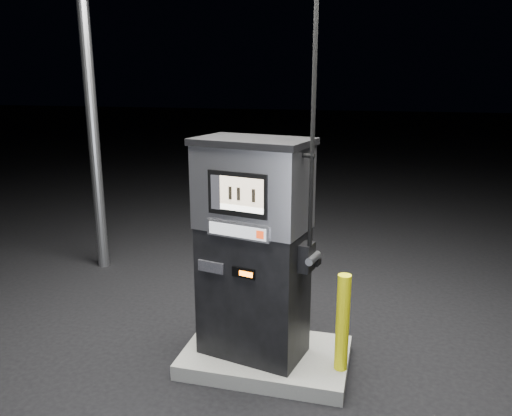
# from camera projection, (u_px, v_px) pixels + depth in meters

# --- Properties ---
(ground) EXTENTS (80.00, 80.00, 0.00)m
(ground) POSITION_uv_depth(u_px,v_px,m) (266.00, 364.00, 4.96)
(ground) COLOR black
(ground) RESTS_ON ground
(pump_island) EXTENTS (1.60, 1.00, 0.15)m
(pump_island) POSITION_uv_depth(u_px,v_px,m) (266.00, 357.00, 4.94)
(pump_island) COLOR slate
(pump_island) RESTS_ON ground
(fuel_dispenser) EXTENTS (1.20, 0.82, 4.33)m
(fuel_dispenser) POSITION_uv_depth(u_px,v_px,m) (253.00, 248.00, 4.64)
(fuel_dispenser) COLOR black
(fuel_dispenser) RESTS_ON pump_island
(bollard_left) EXTENTS (0.14, 0.14, 0.87)m
(bollard_left) POSITION_uv_depth(u_px,v_px,m) (218.00, 297.00, 5.09)
(bollard_left) COLOR yellow
(bollard_left) RESTS_ON pump_island
(bollard_right) EXTENTS (0.15, 0.15, 0.92)m
(bollard_right) POSITION_uv_depth(u_px,v_px,m) (343.00, 323.00, 4.50)
(bollard_right) COLOR yellow
(bollard_right) RESTS_ON pump_island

